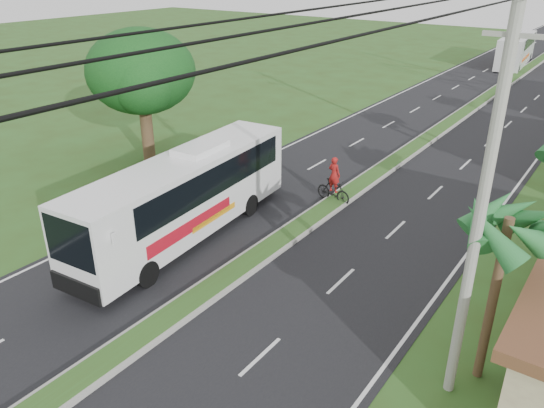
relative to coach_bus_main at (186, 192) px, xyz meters
The scene contains 11 objects.
ground 5.98m from the coach_bus_main, 51.16° to the right, with size 180.00×180.00×0.00m, color #31491A.
road_asphalt 16.16m from the coach_bus_main, 77.33° to the left, with size 14.00×160.00×0.02m, color black.
median_strip 16.15m from the coach_bus_main, 77.33° to the left, with size 1.20×160.00×0.18m.
lane_edge_left 16.09m from the coach_bus_main, 101.52° to the left, with size 0.12×160.00×0.01m, color silver.
lane_edge_right 18.79m from the coach_bus_main, 56.84° to the left, with size 0.12×160.00×0.01m, color silver.
palm_verge_a 12.87m from the coach_bus_main, ahead, with size 2.40×2.40×5.45m.
shade_tree 10.70m from the coach_bus_main, 146.68° to the left, with size 6.30×6.00×7.54m.
utility_pole_a 12.76m from the coach_bus_main, 11.14° to the right, with size 1.60×0.28×11.00m.
coach_bus_main is the anchor object (origin of this frame).
coach_bus_far 50.44m from the coach_bus_main, 88.06° to the left, with size 3.29×11.40×3.28m.
motorcyclist 7.54m from the coach_bus_main, 63.74° to the left, with size 1.95×0.78×2.32m.
Camera 1 is at (10.97, -9.95, 10.79)m, focal length 35.00 mm.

